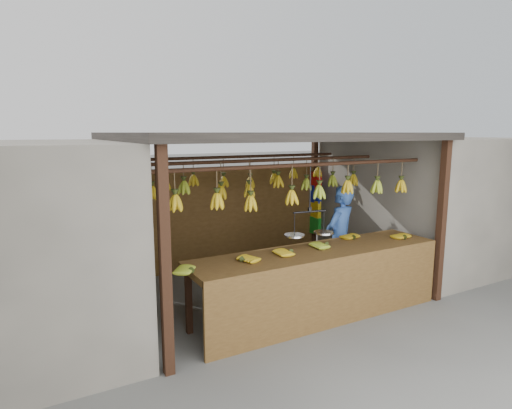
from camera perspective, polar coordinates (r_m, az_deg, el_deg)
ground at (r=6.70m, az=1.27°, el=-11.41°), size 80.00×80.00×0.00m
stall at (r=6.55m, az=-0.12°, el=5.83°), size 4.30×3.30×2.40m
neighbor_right at (r=8.74m, az=22.16°, el=0.66°), size 3.00×3.00×2.30m
counter at (r=5.58m, az=8.95°, el=-8.24°), size 3.65×0.80×0.96m
hanging_bananas at (r=6.30m, az=1.24°, el=2.51°), size 3.61×2.22×0.39m
balance_scale at (r=5.60m, az=7.11°, el=-3.38°), size 0.68×0.30×0.92m
vendor at (r=6.71m, az=11.12°, el=-4.35°), size 0.68×0.56×1.61m
bag_bundles at (r=8.57m, az=7.98°, el=0.29°), size 0.08×0.26×1.24m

